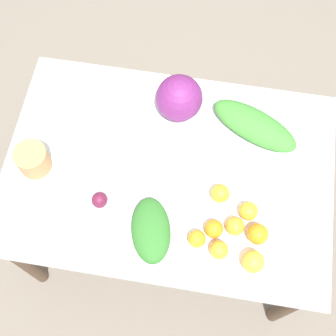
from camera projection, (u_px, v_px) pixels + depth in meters
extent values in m
plane|color=#70665B|center=(168.00, 223.00, 2.50)|extent=(8.00, 8.00, 0.00)
cube|color=silver|center=(168.00, 172.00, 1.85)|extent=(1.29, 0.88, 0.03)
cylinder|color=brown|center=(24.00, 262.00, 2.07)|extent=(0.06, 0.06, 0.69)
cylinder|color=brown|center=(289.00, 306.00, 1.99)|extent=(0.06, 0.06, 0.69)
cylinder|color=brown|center=(66.00, 114.00, 2.37)|extent=(0.06, 0.06, 0.69)
cylinder|color=brown|center=(298.00, 148.00, 2.29)|extent=(0.06, 0.06, 0.69)
sphere|color=#6B2366|center=(179.00, 98.00, 1.86)|extent=(0.19, 0.19, 0.19)
cylinder|color=#A87F51|center=(33.00, 160.00, 1.79)|extent=(0.13, 0.13, 0.11)
ellipsoid|color=#2D6B28|center=(151.00, 230.00, 1.70)|extent=(0.20, 0.28, 0.08)
ellipsoid|color=#3D8433|center=(255.00, 125.00, 1.87)|extent=(0.40, 0.28, 0.09)
sphere|color=#5B1933|center=(100.00, 200.00, 1.75)|extent=(0.06, 0.06, 0.06)
sphere|color=orange|center=(258.00, 234.00, 1.69)|extent=(0.08, 0.08, 0.08)
sphere|color=orange|center=(214.00, 229.00, 1.70)|extent=(0.07, 0.07, 0.07)
sphere|color=#F9A833|center=(253.00, 262.00, 1.65)|extent=(0.08, 0.08, 0.08)
sphere|color=orange|center=(219.00, 250.00, 1.67)|extent=(0.07, 0.07, 0.07)
sphere|color=orange|center=(220.00, 193.00, 1.76)|extent=(0.07, 0.07, 0.07)
sphere|color=orange|center=(249.00, 211.00, 1.73)|extent=(0.07, 0.07, 0.07)
sphere|color=orange|center=(197.00, 239.00, 1.69)|extent=(0.07, 0.07, 0.07)
sphere|color=orange|center=(235.00, 226.00, 1.71)|extent=(0.07, 0.07, 0.07)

